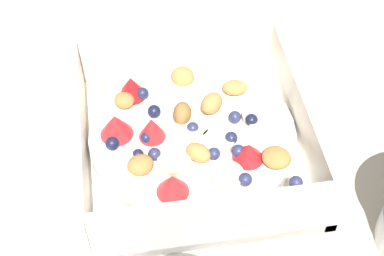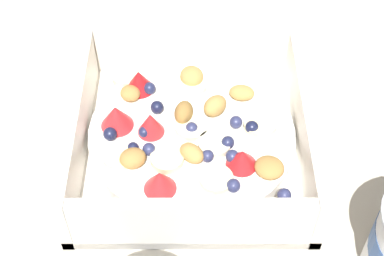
{
  "view_description": "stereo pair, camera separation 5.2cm",
  "coord_description": "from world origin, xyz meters",
  "views": [
    {
      "loc": [
        0.31,
        -0.05,
        0.42
      ],
      "look_at": [
        -0.02,
        -0.0,
        0.03
      ],
      "focal_mm": 54.15,
      "sensor_mm": 36.0,
      "label": 1
    },
    {
      "loc": [
        0.32,
        -0.0,
        0.42
      ],
      "look_at": [
        -0.02,
        -0.0,
        0.03
      ],
      "focal_mm": 54.15,
      "sensor_mm": 36.0,
      "label": 2
    }
  ],
  "objects": [
    {
      "name": "ground_plane",
      "position": [
        0.0,
        0.0,
        0.0
      ],
      "size": [
        2.4,
        2.4,
        0.0
      ],
      "primitive_type": "plane",
      "color": "beige"
    },
    {
      "name": "fruit_bowl",
      "position": [
        -0.02,
        -0.0,
        0.02
      ],
      "size": [
        0.21,
        0.21,
        0.06
      ],
      "color": "white",
      "rests_on": "ground"
    },
    {
      "name": "folded_napkin",
      "position": [
        -0.23,
        0.02,
        0.0
      ],
      "size": [
        0.14,
        0.14,
        0.01
      ],
      "primitive_type": "cube",
      "rotation": [
        0.0,
        0.0,
        0.14
      ],
      "color": "white",
      "rests_on": "ground"
    }
  ]
}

